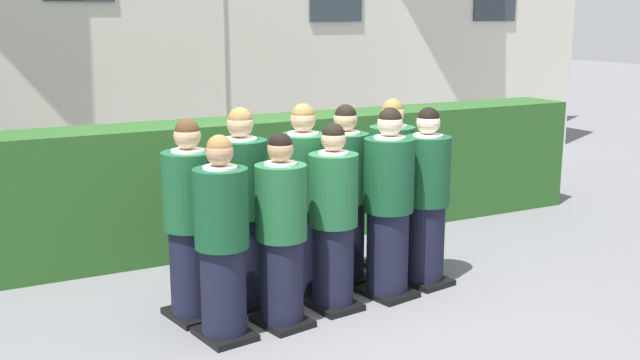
# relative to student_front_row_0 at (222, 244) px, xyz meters

# --- Properties ---
(ground_plane) EXTENTS (60.00, 60.00, 0.00)m
(ground_plane) POSITION_rel_student_front_row_0_xyz_m (1.02, 0.12, -0.74)
(ground_plane) COLOR slate
(student_front_row_0) EXTENTS (0.42, 0.50, 1.56)m
(student_front_row_0) POSITION_rel_student_front_row_0_xyz_m (0.00, 0.00, 0.00)
(student_front_row_0) COLOR black
(student_front_row_0) RESTS_ON ground
(student_front_row_1) EXTENTS (0.43, 0.50, 1.54)m
(student_front_row_1) POSITION_rel_student_front_row_0_xyz_m (0.49, 0.02, -0.01)
(student_front_row_1) COLOR black
(student_front_row_1) RESTS_ON ground
(student_front_row_2) EXTENTS (0.41, 0.49, 1.56)m
(student_front_row_2) POSITION_rel_student_front_row_0_xyz_m (1.01, 0.14, -0.00)
(student_front_row_2) COLOR black
(student_front_row_2) RESTS_ON ground
(student_front_row_3) EXTENTS (0.46, 0.53, 1.65)m
(student_front_row_3) POSITION_rel_student_front_row_0_xyz_m (1.57, 0.18, 0.05)
(student_front_row_3) COLOR black
(student_front_row_3) RESTS_ON ground
(student_front_row_4) EXTENTS (0.45, 0.52, 1.62)m
(student_front_row_4) POSITION_rel_student_front_row_0_xyz_m (2.04, 0.28, 0.03)
(student_front_row_4) COLOR black
(student_front_row_4) RESTS_ON ground
(student_rear_row_0) EXTENTS (0.45, 0.54, 1.62)m
(student_rear_row_0) POSITION_rel_student_front_row_0_xyz_m (-0.08, 0.49, 0.03)
(student_rear_row_0) COLOR black
(student_rear_row_0) RESTS_ON ground
(student_rear_row_1) EXTENTS (0.44, 0.52, 1.68)m
(student_rear_row_1) POSITION_rel_student_front_row_0_xyz_m (0.39, 0.57, 0.06)
(student_rear_row_1) COLOR black
(student_rear_row_1) RESTS_ON ground
(student_rear_row_2) EXTENTS (0.45, 0.53, 1.67)m
(student_rear_row_2) POSITION_rel_student_front_row_0_xyz_m (0.98, 0.62, 0.06)
(student_rear_row_2) COLOR black
(student_rear_row_2) RESTS_ON ground
(student_rear_row_3) EXTENTS (0.42, 0.53, 1.63)m
(student_rear_row_3) POSITION_rel_student_front_row_0_xyz_m (1.43, 0.69, 0.04)
(student_rear_row_3) COLOR black
(student_rear_row_3) RESTS_ON ground
(student_rear_row_4) EXTENTS (0.43, 0.54, 1.65)m
(student_rear_row_4) POSITION_rel_student_front_row_0_xyz_m (1.97, 0.75, 0.05)
(student_rear_row_4) COLOR black
(student_rear_row_4) RESTS_ON ground
(hedge) EXTENTS (8.55, 0.70, 1.34)m
(hedge) POSITION_rel_student_front_row_0_xyz_m (1.02, 2.20, -0.07)
(hedge) COLOR #285623
(hedge) RESTS_ON ground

